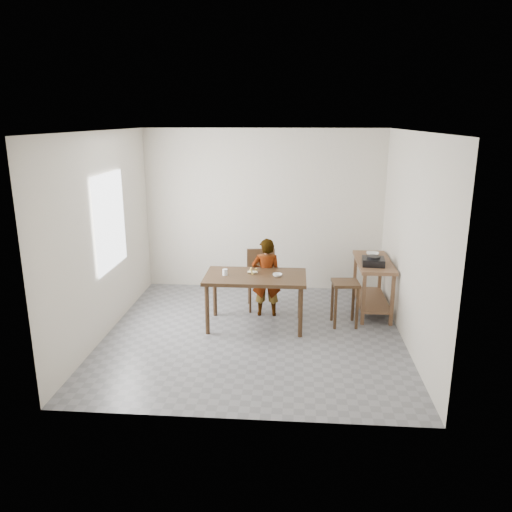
# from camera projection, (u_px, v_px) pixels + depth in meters

# --- Properties ---
(floor) EXTENTS (4.00, 4.00, 0.04)m
(floor) POSITION_uv_depth(u_px,v_px,m) (254.00, 335.00, 6.82)
(floor) COLOR slate
(floor) RESTS_ON ground
(ceiling) EXTENTS (4.00, 4.00, 0.04)m
(ceiling) POSITION_uv_depth(u_px,v_px,m) (253.00, 129.00, 6.09)
(ceiling) COLOR white
(ceiling) RESTS_ON wall_back
(wall_back) EXTENTS (4.00, 0.04, 2.70)m
(wall_back) POSITION_uv_depth(u_px,v_px,m) (264.00, 210.00, 8.40)
(wall_back) COLOR beige
(wall_back) RESTS_ON ground
(wall_front) EXTENTS (4.00, 0.04, 2.70)m
(wall_front) POSITION_uv_depth(u_px,v_px,m) (235.00, 290.00, 4.52)
(wall_front) COLOR beige
(wall_front) RESTS_ON ground
(wall_left) EXTENTS (0.04, 4.00, 2.70)m
(wall_left) POSITION_uv_depth(u_px,v_px,m) (102.00, 235.00, 6.61)
(wall_left) COLOR beige
(wall_left) RESTS_ON ground
(wall_right) EXTENTS (0.04, 4.00, 2.70)m
(wall_right) POSITION_uv_depth(u_px,v_px,m) (412.00, 241.00, 6.31)
(wall_right) COLOR beige
(wall_right) RESTS_ON ground
(window_pane) EXTENTS (0.02, 1.10, 1.30)m
(window_pane) POSITION_uv_depth(u_px,v_px,m) (110.00, 221.00, 6.76)
(window_pane) COLOR white
(window_pane) RESTS_ON wall_left
(dining_table) EXTENTS (1.40, 0.80, 0.75)m
(dining_table) POSITION_uv_depth(u_px,v_px,m) (255.00, 301.00, 7.01)
(dining_table) COLOR #3B2716
(dining_table) RESTS_ON floor
(prep_counter) EXTENTS (0.50, 1.20, 0.80)m
(prep_counter) POSITION_uv_depth(u_px,v_px,m) (372.00, 286.00, 7.54)
(prep_counter) COLOR brown
(prep_counter) RESTS_ON floor
(child) EXTENTS (0.45, 0.32, 1.18)m
(child) POSITION_uv_depth(u_px,v_px,m) (266.00, 277.00, 7.34)
(child) COLOR silver
(child) RESTS_ON floor
(dining_chair) EXTENTS (0.49, 0.49, 0.90)m
(dining_chair) POSITION_uv_depth(u_px,v_px,m) (262.00, 280.00, 7.65)
(dining_chair) COLOR #3B2716
(dining_chair) RESTS_ON floor
(stool) EXTENTS (0.39, 0.39, 0.65)m
(stool) POSITION_uv_depth(u_px,v_px,m) (345.00, 303.00, 7.05)
(stool) COLOR #3B2716
(stool) RESTS_ON floor
(glass_tumbler) EXTENTS (0.09, 0.09, 0.09)m
(glass_tumbler) POSITION_uv_depth(u_px,v_px,m) (225.00, 272.00, 6.90)
(glass_tumbler) COLOR white
(glass_tumbler) RESTS_ON dining_table
(small_bowl) EXTENTS (0.15, 0.15, 0.04)m
(small_bowl) POSITION_uv_depth(u_px,v_px,m) (277.00, 275.00, 6.84)
(small_bowl) COLOR white
(small_bowl) RESTS_ON dining_table
(banana) EXTENTS (0.18, 0.15, 0.06)m
(banana) POSITION_uv_depth(u_px,v_px,m) (253.00, 272.00, 6.97)
(banana) COLOR #D8BD54
(banana) RESTS_ON dining_table
(serving_bowl) EXTENTS (0.23, 0.23, 0.05)m
(serving_bowl) POSITION_uv_depth(u_px,v_px,m) (372.00, 254.00, 7.70)
(serving_bowl) COLOR white
(serving_bowl) RESTS_ON prep_counter
(gas_burner) EXTENTS (0.34, 0.34, 0.10)m
(gas_burner) POSITION_uv_depth(u_px,v_px,m) (373.00, 262.00, 7.20)
(gas_burner) COLOR black
(gas_burner) RESTS_ON prep_counter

